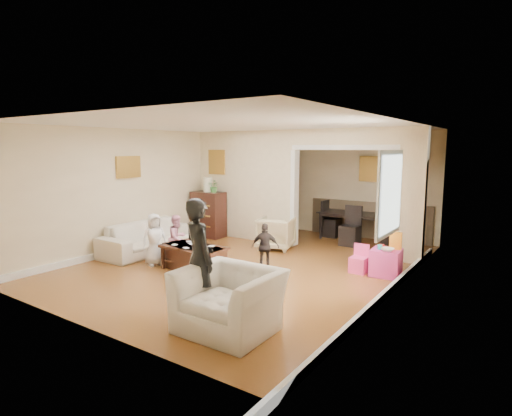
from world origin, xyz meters
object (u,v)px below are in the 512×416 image
Objects in this scene: coffee_cup at (196,245)px; child_kneel_b at (177,238)px; armchair_front at (229,300)px; coffee_table at (194,258)px; sofa at (151,237)px; cyan_cup at (380,247)px; child_toddler at (265,247)px; dresser at (208,214)px; table_lamp at (208,185)px; adult_person at (199,259)px; play_table at (386,262)px; armchair_back at (276,233)px; child_kneel_a at (155,239)px; dining_table at (360,227)px.

coffee_cup is 0.87m from child_kneel_b.
coffee_table is (-2.05, 1.60, -0.15)m from armchair_front.
sofa is 1.76m from coffee_table.
sofa reaches higher than cyan_cup.
armchair_front is (3.73, -2.10, 0.05)m from sofa.
cyan_cup is at bearing 179.13° from child_toddler.
dresser is at bearing -0.47° from sofa.
coffee_table is 15.04× the size of cyan_cup.
table_lamp is at bearing 132.88° from armchair_front.
child_toddler reaches higher than coffee_cup.
dresser is 4.62m from cyan_cup.
adult_person is 1.84× the size of child_toddler.
play_table is 0.53× the size of child_kneel_b.
armchair_front reaches higher than cyan_cup.
dresser is at bearing -56.49° from child_toddler.
child_kneel_b is (-0.70, 0.30, 0.23)m from coffee_table.
armchair_back is 1.57× the size of play_table.
dresser is 1.31× the size of child_toddler.
armchair_back is 2.26m from coffee_table.
armchair_front is 3.30m from cyan_cup.
child_kneel_a reaches higher than armchair_front.
dresser is (-2.06, 0.14, 0.22)m from armchair_back.
armchair_back is 0.88× the size of child_toddler.
child_kneel_a reaches higher than cyan_cup.
armchair_front is 2.61m from coffee_table.
coffee_table is 2.23m from adult_person.
adult_person is 2.36m from child_toddler.
adult_person is (3.21, -3.91, 0.23)m from dresser.
child_kneel_a is at bearing -4.92° from adult_person.
dresser reaches higher than coffee_cup.
armchair_back is at bearing -91.08° from child_toddler.
sofa is 2.25× the size of child_kneel_a.
table_lamp is 4.50× the size of cyan_cup.
armchair_front is at bearing -84.45° from dining_table.
table_lamp is 3.84m from dining_table.
adult_person is (-1.34, -3.13, 0.28)m from cyan_cup.
play_table is (2.86, 1.70, -0.26)m from coffee_cup.
sofa is at bearing 72.81° from child_kneel_b.
cyan_cup is 0.09× the size of child_toddler.
coffee_cup is (-0.27, -2.28, 0.15)m from armchair_back.
sofa is 2.12m from table_lamp.
cyan_cup is (-0.10, -0.05, 0.27)m from play_table.
adult_person is (-0.53, 0.07, 0.41)m from armchair_front.
cyan_cup reaches higher than coffee_cup.
coffee_table is at bearing -19.89° from adult_person.
child_kneel_a is at bearing -119.02° from dining_table.
adult_person is (1.42, -1.48, 0.29)m from coffee_cup.
child_kneel_a is at bearing -154.79° from play_table.
child_kneel_b is (-3.56, -1.30, -0.05)m from cyan_cup.
child_toddler is (-1.00, 2.35, 0.06)m from armchair_front.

